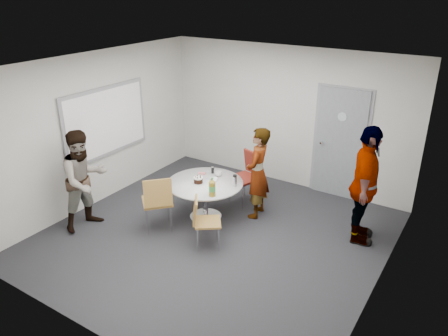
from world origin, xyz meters
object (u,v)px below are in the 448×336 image
Objects in this scene: table at (206,188)px; chair_near_left at (158,199)px; person_right at (365,186)px; whiteboard at (106,122)px; chair_far at (248,172)px; person_left at (85,180)px; door at (340,144)px; chair_near_right at (202,218)px; person_main at (258,173)px.

chair_near_left is at bearing -117.66° from table.
chair_near_left is 3.20m from person_right.
whiteboard is 2.20m from table.
chair_far is (0.29, 0.92, 0.01)m from table.
whiteboard is at bearing 35.77° from person_left.
person_right is at bearing -57.60° from door.
chair_near_right is at bearing 112.73° from person_right.
whiteboard is 2.70m from chair_far.
chair_far is 0.51× the size of person_right.
chair_near_left is at bearing -49.99° from person_main.
person_main reaches higher than chair_near_right.
chair_far is 0.56m from person_main.
door is 3.07m from chair_near_right.
whiteboard reaches higher than table.
chair_far is (-1.26, -1.15, -0.44)m from door.
table is at bearing -40.53° from person_left.
chair_near_left is 0.85m from chair_near_right.
door is 4.25m from whiteboard.
whiteboard is at bearing -138.64° from chair_near_right.
person_main is at bearing 40.00° from table.
whiteboard reaches higher than chair_near_left.
whiteboard is 1.01× the size of person_right.
table is 0.96m from chair_far.
person_main is 1.74m from person_right.
table is at bearing 15.32° from chair_near_left.
person_left is at bearing 156.74° from chair_near_left.
whiteboard reaches higher than chair_far.
chair_far is 0.60× the size of person_main.
door is at bearing 18.15° from person_right.
chair_near_left is 1.22m from person_left.
person_main reaches higher than table.
door is 1.12× the size of whiteboard.
person_right is at bearing -18.87° from chair_near_left.
table is 0.87m from chair_near_left.
whiteboard is 1.31m from person_left.
whiteboard is 2.86m from person_main.
chair_far is at bearing 26.20° from whiteboard.
person_left is (-1.50, -1.25, 0.26)m from table.
chair_near_right is 0.85× the size of chair_far.
person_left reaches higher than person_main.
table is 0.68× the size of person_right.
person_main is (1.07, 1.33, 0.20)m from chair_near_left.
chair_near_left is at bearing -124.52° from door.
door is at bearing 122.11° from chair_near_right.
table is at bearing 5.97° from whiteboard.
table is 0.90m from person_main.
person_right is (2.80, 1.50, 0.34)m from chair_near_left.
whiteboard is 1.90m from chair_near_left.
person_main is at bearing 16.08° from whiteboard.
whiteboard is 1.19× the size of person_main.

